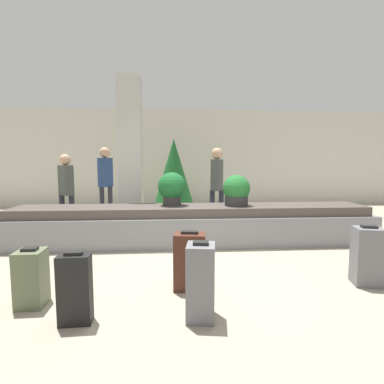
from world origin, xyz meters
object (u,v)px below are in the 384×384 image
object	(u,v)px
suitcase_0	(75,289)
traveler_2	(105,177)
suitcase_1	(367,256)
traveler_0	(66,186)
suitcase_3	(31,278)
potted_plant_1	(236,191)
decorated_tree	(174,173)
suitcase_2	(201,282)
traveler_1	(217,180)
potted_plant_0	(172,188)
suitcase_4	(190,261)
pillar	(131,156)

from	to	relation	value
suitcase_0	traveler_2	world-z (taller)	traveler_2
suitcase_1	traveler_0	xyz separation A→B (m)	(-4.51, 3.01, 0.62)
suitcase_3	potted_plant_1	distance (m)	3.50
decorated_tree	suitcase_2	bearing A→B (deg)	-88.19
traveler_1	traveler_0	bearing A→B (deg)	119.44
decorated_tree	suitcase_1	bearing A→B (deg)	-66.99
potted_plant_0	traveler_1	distance (m)	1.43
suitcase_4	traveler_1	size ratio (longest dim) A/B	0.39
suitcase_1	traveler_2	size ratio (longest dim) A/B	0.40
suitcase_2	suitcase_3	xyz separation A→B (m)	(-1.70, 0.38, -0.07)
suitcase_2	traveler_1	world-z (taller)	traveler_1
suitcase_1	traveler_0	bearing A→B (deg)	158.58
suitcase_0	traveler_0	bearing A→B (deg)	107.15
potted_plant_1	traveler_0	size ratio (longest dim) A/B	0.34
potted_plant_0	traveler_1	bearing A→B (deg)	46.72
suitcase_0	potted_plant_0	distance (m)	2.94
potted_plant_0	decorated_tree	xyz separation A→B (m)	(0.07, 3.25, 0.16)
traveler_0	suitcase_3	bearing A→B (deg)	-34.33
suitcase_1	suitcase_2	size ratio (longest dim) A/B	0.97
suitcase_0	traveler_2	xyz separation A→B (m)	(-0.70, 4.64, 0.78)
suitcase_4	potted_plant_0	bearing A→B (deg)	103.11
suitcase_0	traveler_1	size ratio (longest dim) A/B	0.38
traveler_1	decorated_tree	bearing A→B (deg)	50.06
pillar	potted_plant_0	bearing A→B (deg)	-48.50
suitcase_1	suitcase_3	distance (m)	3.78
suitcase_1	suitcase_4	world-z (taller)	suitcase_1
traveler_0	traveler_1	xyz separation A→B (m)	(3.17, 0.10, 0.11)
suitcase_0	potted_plant_0	xyz separation A→B (m)	(0.89, 2.72, 0.67)
suitcase_3	traveler_0	world-z (taller)	traveler_0
decorated_tree	traveler_1	bearing A→B (deg)	-67.54
suitcase_4	traveler_0	distance (m)	3.87
pillar	suitcase_2	distance (m)	4.04
suitcase_4	traveler_2	world-z (taller)	traveler_2
suitcase_2	decorated_tree	xyz separation A→B (m)	(-0.19, 5.97, 0.79)
suitcase_1	suitcase_2	xyz separation A→B (m)	(-2.07, -0.65, 0.01)
potted_plant_1	traveler_2	bearing A→B (deg)	143.67
suitcase_3	potted_plant_0	xyz separation A→B (m)	(1.45, 2.34, 0.70)
suitcase_0	suitcase_3	distance (m)	0.67
pillar	traveler_1	size ratio (longest dim) A/B	1.81
potted_plant_0	suitcase_1	bearing A→B (deg)	-41.67
suitcase_3	decorated_tree	xyz separation A→B (m)	(1.52, 5.59, 0.86)
potted_plant_1	potted_plant_0	bearing A→B (deg)	175.09
traveler_1	potted_plant_1	bearing A→B (deg)	-143.36
suitcase_3	suitcase_4	bearing A→B (deg)	8.71
suitcase_0	potted_plant_1	bearing A→B (deg)	49.58
suitcase_1	traveler_1	distance (m)	3.47
potted_plant_1	traveler_1	distance (m)	1.16
suitcase_1	potted_plant_0	bearing A→B (deg)	150.62
suitcase_4	potted_plant_0	size ratio (longest dim) A/B	1.14
potted_plant_1	traveler_2	distance (m)	3.42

